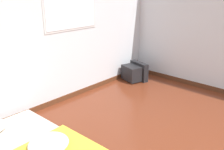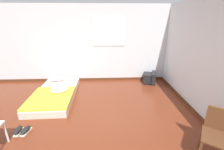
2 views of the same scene
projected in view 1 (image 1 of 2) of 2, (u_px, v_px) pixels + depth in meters
The scene contains 2 objects.
wall_back at pixel (43, 32), 3.98m from camera, with size 7.55×0.08×2.60m.
crt_tv at pixel (135, 72), 5.51m from camera, with size 0.52×0.56×0.40m.
Camera 1 is at (-2.20, -0.48, 1.97)m, focal length 40.00 mm.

